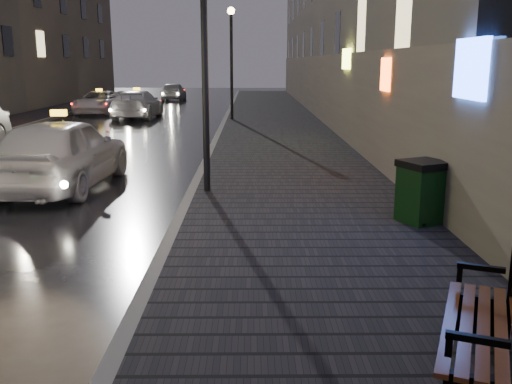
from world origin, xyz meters
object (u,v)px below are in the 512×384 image
(taxi_near, at_px, (62,152))
(car_far, at_px, (174,91))
(trash_bin, at_px, (422,191))
(taxi_far, at_px, (100,102))
(bench, at_px, (493,326))
(taxi_mid, at_px, (137,104))
(lamp_near, at_px, (204,33))
(lamp_far, at_px, (231,49))

(taxi_near, bearing_deg, car_far, -83.37)
(trash_bin, relative_size, taxi_far, 0.24)
(taxi_far, bearing_deg, bench, -64.96)
(taxi_mid, distance_m, car_far, 14.07)
(taxi_near, height_order, car_far, taxi_near)
(lamp_near, bearing_deg, taxi_mid, 105.58)
(trash_bin, bearing_deg, taxi_mid, 88.99)
(trash_bin, bearing_deg, lamp_near, 123.02)
(bench, relative_size, trash_bin, 1.89)
(taxi_near, bearing_deg, bench, 131.10)
(taxi_far, bearing_deg, trash_bin, -59.24)
(trash_bin, bearing_deg, lamp_far, 77.46)
(taxi_mid, xyz_separation_m, car_far, (0.04, 14.07, -0.04))
(trash_bin, bearing_deg, taxi_near, 130.23)
(taxi_far, bearing_deg, taxi_mid, -42.11)
(lamp_far, distance_m, taxi_mid, 6.13)
(trash_bin, height_order, taxi_mid, taxi_mid)
(car_far, bearing_deg, lamp_far, 106.81)
(taxi_mid, bearing_deg, taxi_far, -43.92)
(lamp_near, xyz_separation_m, taxi_mid, (-5.05, 18.12, -2.76))
(taxi_mid, distance_m, taxi_far, 3.95)
(lamp_far, height_order, car_far, lamp_far)
(bench, relative_size, taxi_far, 0.45)
(bench, bearing_deg, taxi_far, 133.22)
(trash_bin, height_order, taxi_far, taxi_far)
(bench, xyz_separation_m, taxi_mid, (-8.14, 25.70, 0.07))
(bench, height_order, taxi_far, taxi_far)
(lamp_near, relative_size, bench, 2.56)
(lamp_near, bearing_deg, car_far, 98.86)
(bench, distance_m, taxi_mid, 26.96)
(lamp_far, distance_m, taxi_near, 15.64)
(lamp_near, xyz_separation_m, bench, (3.09, -7.59, -2.84))
(taxi_near, relative_size, taxi_far, 1.09)
(bench, bearing_deg, car_far, 123.91)
(taxi_near, bearing_deg, lamp_near, 168.02)
(bench, relative_size, car_far, 0.51)
(lamp_far, xyz_separation_m, trash_bin, (3.95, -18.51, -2.79))
(lamp_near, xyz_separation_m, car_far, (-5.01, 32.18, -2.80))
(lamp_near, relative_size, taxi_mid, 1.06)
(lamp_far, relative_size, taxi_near, 1.06)
(bench, distance_m, taxi_far, 30.55)
(taxi_mid, height_order, taxi_far, taxi_mid)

